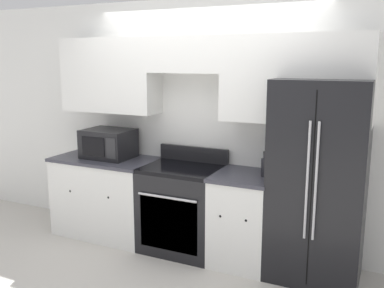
% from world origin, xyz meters
% --- Properties ---
extents(ground_plane, '(12.00, 12.00, 0.00)m').
position_xyz_m(ground_plane, '(0.00, 0.00, 0.00)').
color(ground_plane, beige).
extents(wall_back, '(8.00, 0.39, 2.60)m').
position_xyz_m(wall_back, '(0.01, 0.59, 1.50)').
color(wall_back, white).
rests_on(wall_back, ground_plane).
extents(lower_cabinets_left, '(1.16, 0.64, 0.90)m').
position_xyz_m(lower_cabinets_left, '(-1.08, 0.31, 0.45)').
color(lower_cabinets_left, white).
rests_on(lower_cabinets_left, ground_plane).
extents(lower_cabinets_right, '(0.58, 0.64, 0.90)m').
position_xyz_m(lower_cabinets_right, '(0.56, 0.31, 0.45)').
color(lower_cabinets_right, white).
rests_on(lower_cabinets_right, ground_plane).
extents(oven_range, '(0.80, 0.65, 1.06)m').
position_xyz_m(oven_range, '(-0.11, 0.31, 0.45)').
color(oven_range, black).
rests_on(oven_range, ground_plane).
extents(refrigerator, '(0.81, 0.77, 1.82)m').
position_xyz_m(refrigerator, '(1.24, 0.37, 0.91)').
color(refrigerator, black).
rests_on(refrigerator, ground_plane).
extents(microwave, '(0.53, 0.43, 0.32)m').
position_xyz_m(microwave, '(-1.05, 0.35, 1.06)').
color(microwave, black).
rests_on(microwave, lower_cabinets_left).
extents(bottle, '(0.06, 0.06, 0.24)m').
position_xyz_m(bottle, '(0.75, 0.32, 0.99)').
color(bottle, black).
rests_on(bottle, lower_cabinets_right).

